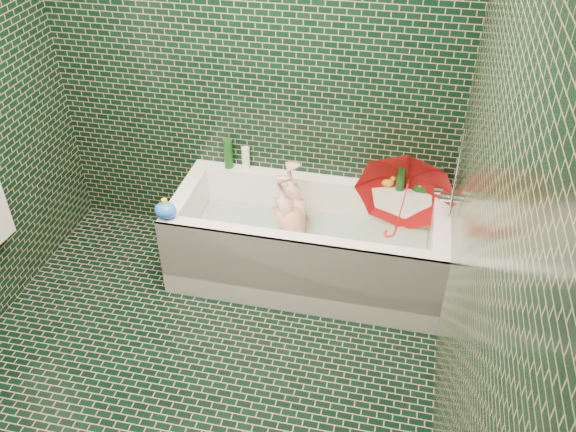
% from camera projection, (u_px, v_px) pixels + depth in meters
% --- Properties ---
extents(floor, '(2.80, 2.80, 0.00)m').
position_uv_depth(floor, '(190.00, 383.00, 3.31)').
color(floor, black).
rests_on(floor, ground).
extents(wall_back, '(2.80, 0.00, 2.80)m').
position_uv_depth(wall_back, '(250.00, 67.00, 3.68)').
color(wall_back, black).
rests_on(wall_back, floor).
extents(wall_right, '(0.00, 2.80, 2.80)m').
position_uv_depth(wall_right, '(478.00, 234.00, 2.35)').
color(wall_right, black).
rests_on(wall_right, floor).
extents(bathtub, '(1.70, 0.75, 0.55)m').
position_uv_depth(bathtub, '(307.00, 250.00, 3.90)').
color(bathtub, white).
rests_on(bathtub, floor).
extents(bath_mat, '(1.35, 0.47, 0.01)m').
position_uv_depth(bath_mat, '(308.00, 255.00, 3.95)').
color(bath_mat, green).
rests_on(bath_mat, bathtub).
extents(water, '(1.48, 0.53, 0.00)m').
position_uv_depth(water, '(308.00, 238.00, 3.87)').
color(water, silver).
rests_on(water, bathtub).
extents(faucet, '(0.18, 0.19, 0.55)m').
position_uv_depth(faucet, '(451.00, 192.00, 3.44)').
color(faucet, silver).
rests_on(faucet, wall_right).
extents(child, '(0.99, 0.53, 0.35)m').
position_uv_depth(child, '(295.00, 233.00, 3.89)').
color(child, '#E3A18D').
rests_on(child, bathtub).
extents(umbrella, '(0.82, 0.76, 0.83)m').
position_uv_depth(umbrella, '(402.00, 205.00, 3.67)').
color(umbrella, red).
rests_on(umbrella, bathtub).
extents(soap_bottle_a, '(0.14, 0.14, 0.28)m').
position_uv_depth(soap_bottle_a, '(433.00, 191.00, 3.85)').
color(soap_bottle_a, white).
rests_on(soap_bottle_a, bathtub).
extents(soap_bottle_b, '(0.11, 0.11, 0.18)m').
position_uv_depth(soap_bottle_b, '(440.00, 196.00, 3.81)').
color(soap_bottle_b, '#531D6F').
rests_on(soap_bottle_b, bathtub).
extents(soap_bottle_c, '(0.13, 0.13, 0.16)m').
position_uv_depth(soap_bottle_c, '(421.00, 193.00, 3.83)').
color(soap_bottle_c, '#134214').
rests_on(soap_bottle_c, bathtub).
extents(bottle_right_tall, '(0.06, 0.06, 0.23)m').
position_uv_depth(bottle_right_tall, '(402.00, 174.00, 3.80)').
color(bottle_right_tall, '#134214').
rests_on(bottle_right_tall, bathtub).
extents(bottle_right_pump, '(0.06, 0.06, 0.19)m').
position_uv_depth(bottle_right_pump, '(438.00, 180.00, 3.77)').
color(bottle_right_pump, silver).
rests_on(bottle_right_pump, bathtub).
extents(bottle_left_tall, '(0.06, 0.06, 0.21)m').
position_uv_depth(bottle_left_tall, '(228.00, 154.00, 4.02)').
color(bottle_left_tall, '#134214').
rests_on(bottle_left_tall, bathtub).
extents(bottle_left_short, '(0.06, 0.06, 0.16)m').
position_uv_depth(bottle_left_short, '(246.00, 158.00, 4.02)').
color(bottle_left_short, white).
rests_on(bottle_left_short, bathtub).
extents(rubber_duck, '(0.11, 0.07, 0.09)m').
position_uv_depth(rubber_duck, '(389.00, 181.00, 3.87)').
color(rubber_duck, yellow).
rests_on(rubber_duck, bathtub).
extents(bath_toy, '(0.17, 0.15, 0.13)m').
position_uv_depth(bath_toy, '(166.00, 210.00, 3.58)').
color(bath_toy, '#1B6BF9').
rests_on(bath_toy, bathtub).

